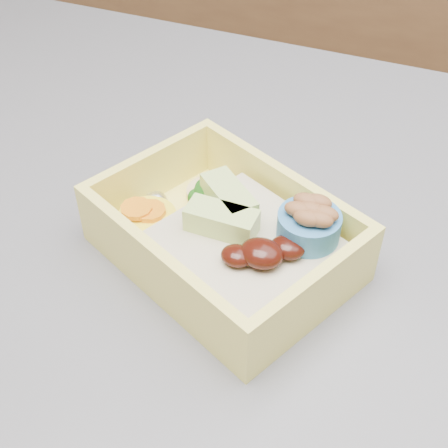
% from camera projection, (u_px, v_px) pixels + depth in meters
% --- Properties ---
extents(bento_box, '(0.22, 0.19, 0.07)m').
position_uv_depth(bento_box, '(232.00, 239.00, 0.45)').
color(bento_box, '#FFF069').
rests_on(bento_box, island).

